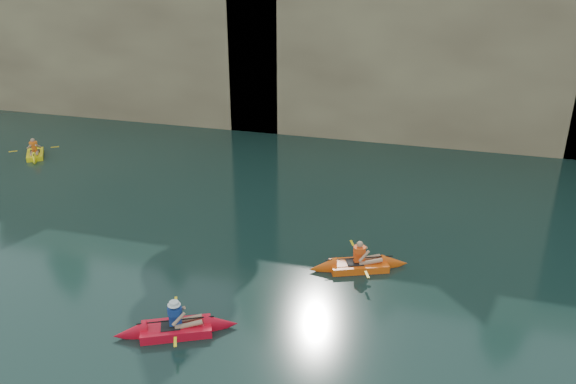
# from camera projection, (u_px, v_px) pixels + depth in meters

# --- Properties ---
(cliff) EXTENTS (70.00, 16.00, 12.00)m
(cliff) POSITION_uv_depth(u_px,v_px,m) (415.00, 20.00, 37.54)
(cliff) COLOR tan
(cliff) RESTS_ON ground
(cliff_slab_west) EXTENTS (26.00, 2.40, 10.56)m
(cliff_slab_west) POSITION_uv_depth(u_px,v_px,m) (91.00, 34.00, 36.43)
(cliff_slab_west) COLOR tan
(cliff_slab_west) RESTS_ON ground
(cliff_slab_center) EXTENTS (24.00, 2.40, 11.40)m
(cliff_slab_center) POSITION_uv_depth(u_px,v_px,m) (440.00, 41.00, 30.60)
(cliff_slab_center) COLOR tan
(cliff_slab_center) RESTS_ON ground
(sea_cave_west) EXTENTS (4.50, 1.00, 4.00)m
(sea_cave_west) POSITION_uv_depth(u_px,v_px,m) (119.00, 88.00, 36.63)
(sea_cave_west) COLOR black
(sea_cave_west) RESTS_ON ground
(sea_cave_center) EXTENTS (3.50, 1.00, 3.20)m
(sea_cave_center) POSITION_uv_depth(u_px,v_px,m) (328.00, 110.00, 33.18)
(sea_cave_center) COLOR black
(sea_cave_center) RESTS_ON ground
(main_kayaker) EXTENTS (3.54, 2.30, 1.32)m
(main_kayaker) POSITION_uv_depth(u_px,v_px,m) (176.00, 328.00, 16.11)
(main_kayaker) COLOR red
(main_kayaker) RESTS_ON ground
(kayaker_orange) EXTENTS (3.53, 2.43, 1.34)m
(kayaker_orange) POSITION_uv_depth(u_px,v_px,m) (359.00, 265.00, 19.41)
(kayaker_orange) COLOR #FE5910
(kayaker_orange) RESTS_ON ground
(kayaker_yellow) EXTENTS (2.48, 2.94, 1.28)m
(kayaker_yellow) POSITION_uv_depth(u_px,v_px,m) (35.00, 154.00, 30.23)
(kayaker_yellow) COLOR yellow
(kayaker_yellow) RESTS_ON ground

